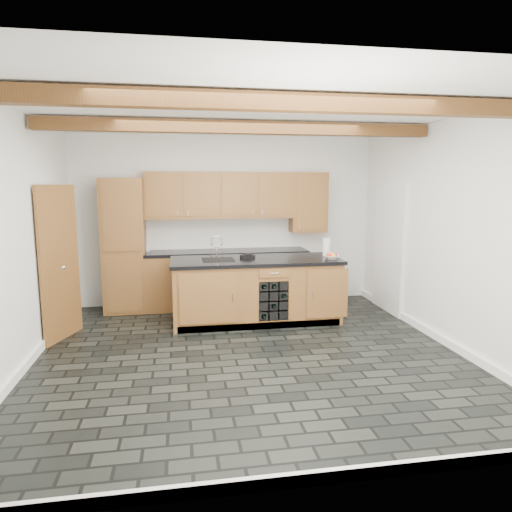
{
  "coord_description": "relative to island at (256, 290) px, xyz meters",
  "views": [
    {
      "loc": [
        -0.79,
        -5.17,
        2.0
      ],
      "look_at": [
        0.22,
        0.8,
        1.05
      ],
      "focal_mm": 32.0,
      "sensor_mm": 36.0,
      "label": 1
    }
  ],
  "objects": [
    {
      "name": "back_cabinetry",
      "position": [
        -0.68,
        0.95,
        0.51
      ],
      "size": [
        3.65,
        0.62,
        2.2
      ],
      "color": "#945D2F",
      "rests_on": "ground"
    },
    {
      "name": "paper_towel",
      "position": [
        1.11,
        0.14,
        0.6
      ],
      "size": [
        0.12,
        0.12,
        0.26
      ],
      "primitive_type": "cylinder",
      "color": "white",
      "rests_on": "island"
    },
    {
      "name": "ground",
      "position": [
        -0.31,
        -1.28,
        -0.46
      ],
      "size": [
        5.0,
        5.0,
        0.0
      ],
      "primitive_type": "plane",
      "color": "black",
      "rests_on": "ground"
    },
    {
      "name": "kitchen_scale",
      "position": [
        -0.11,
        0.11,
        0.49
      ],
      "size": [
        0.22,
        0.15,
        0.06
      ],
      "rotation": [
        0.0,
        0.0,
        0.22
      ],
      "color": "black",
      "rests_on": "island"
    },
    {
      "name": "fruit_bowl",
      "position": [
        1.07,
        -0.2,
        0.49
      ],
      "size": [
        0.25,
        0.25,
        0.06
      ],
      "primitive_type": "imported",
      "rotation": [
        0.0,
        0.0,
        -0.14
      ],
      "color": "white",
      "rests_on": "island"
    },
    {
      "name": "mug",
      "position": [
        -1.61,
        1.03,
        0.51
      ],
      "size": [
        0.11,
        0.11,
        0.09
      ],
      "primitive_type": "imported",
      "rotation": [
        0.0,
        0.0,
        -0.1
      ],
      "color": "white",
      "rests_on": "back_cabinetry"
    },
    {
      "name": "island",
      "position": [
        0.0,
        0.0,
        0.0
      ],
      "size": [
        2.48,
        0.96,
        0.93
      ],
      "color": "#945D2F",
      "rests_on": "ground"
    },
    {
      "name": "room_shell",
      "position": [
        -0.39,
        -0.75,
        1.06
      ],
      "size": [
        5.01,
        5.0,
        5.0
      ],
      "color": "white",
      "rests_on": "ground"
    },
    {
      "name": "faucet",
      "position": [
        -0.56,
        0.05,
        0.5
      ],
      "size": [
        0.45,
        0.4,
        0.34
      ],
      "color": "black",
      "rests_on": "island"
    },
    {
      "name": "fruit_cluster",
      "position": [
        1.07,
        -0.2,
        0.52
      ],
      "size": [
        0.16,
        0.17,
        0.07
      ],
      "color": "#AE172B",
      "rests_on": "fruit_bowl"
    }
  ]
}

